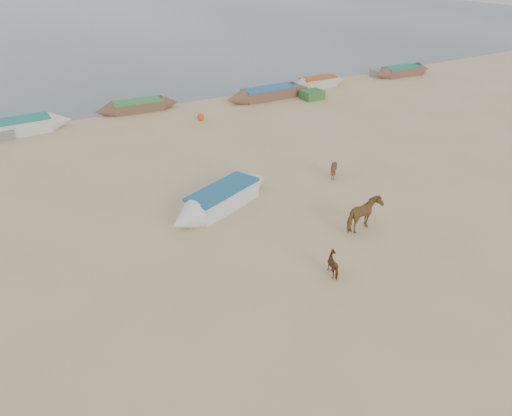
{
  "coord_description": "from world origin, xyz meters",
  "views": [
    {
      "loc": [
        -8.81,
        -10.76,
        10.21
      ],
      "look_at": [
        0.0,
        4.0,
        1.0
      ],
      "focal_mm": 35.0,
      "sensor_mm": 36.0,
      "label": 1
    }
  ],
  "objects_px": {
    "cow_adult": "(364,215)",
    "calf_front": "(334,169)",
    "calf_right": "(336,264)",
    "near_canoe": "(223,198)"
  },
  "relations": [
    {
      "from": "calf_front",
      "to": "near_canoe",
      "type": "distance_m",
      "value": 5.98
    },
    {
      "from": "near_canoe",
      "to": "calf_right",
      "type": "bearing_deg",
      "value": -102.63
    },
    {
      "from": "cow_adult",
      "to": "calf_right",
      "type": "relative_size",
      "value": 2.1
    },
    {
      "from": "calf_front",
      "to": "near_canoe",
      "type": "bearing_deg",
      "value": -94.53
    },
    {
      "from": "calf_front",
      "to": "calf_right",
      "type": "relative_size",
      "value": 1.27
    },
    {
      "from": "cow_adult",
      "to": "calf_front",
      "type": "xyz_separation_m",
      "value": [
        2.09,
        4.48,
        -0.2
      ]
    },
    {
      "from": "calf_right",
      "to": "cow_adult",
      "type": "bearing_deg",
      "value": -66.21
    },
    {
      "from": "calf_front",
      "to": "calf_right",
      "type": "bearing_deg",
      "value": -41.56
    },
    {
      "from": "cow_adult",
      "to": "calf_right",
      "type": "height_order",
      "value": "cow_adult"
    },
    {
      "from": "calf_right",
      "to": "calf_front",
      "type": "bearing_deg",
      "value": -46.59
    }
  ]
}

